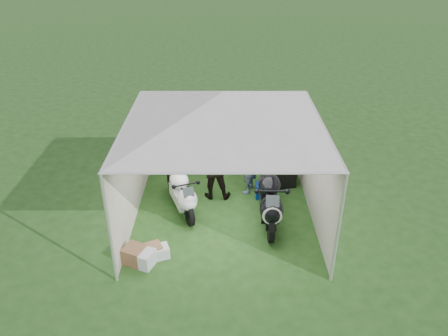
{
  "coord_description": "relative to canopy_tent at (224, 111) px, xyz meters",
  "views": [
    {
      "loc": [
        -0.01,
        -8.14,
        5.77
      ],
      "look_at": [
        0.01,
        0.35,
        1.1
      ],
      "focal_mm": 35.0,
      "sensor_mm": 36.0,
      "label": 1
    }
  ],
  "objects": [
    {
      "name": "ground",
      "position": [
        0.0,
        -0.03,
        -2.58
      ],
      "size": [
        80.0,
        80.0,
        0.0
      ],
      "primitive_type": "plane",
      "color": "#1F4216",
      "rests_on": "ground"
    },
    {
      "name": "equipment_box",
      "position": [
        1.55,
        1.41,
        -2.32
      ],
      "size": [
        0.58,
        0.5,
        0.5
      ],
      "primitive_type": "cube",
      "rotation": [
        0.0,
        0.0,
        0.21
      ],
      "color": "black",
      "rests_on": "ground"
    },
    {
      "name": "person_blue_jacket",
      "position": [
        0.62,
        1.15,
        -1.74
      ],
      "size": [
        0.55,
        0.69,
        1.66
      ],
      "primitive_type": "imported",
      "rotation": [
        0.0,
        0.0,
        -1.85
      ],
      "color": "slate",
      "rests_on": "ground"
    },
    {
      "name": "crate_1",
      "position": [
        -1.75,
        -1.51,
        -2.4
      ],
      "size": [
        0.51,
        0.51,
        0.35
      ],
      "primitive_type": "cube",
      "rotation": [
        0.0,
        0.0,
        -0.41
      ],
      "color": "brown",
      "rests_on": "ground"
    },
    {
      "name": "crate_3",
      "position": [
        -1.45,
        -1.38,
        -2.43
      ],
      "size": [
        0.51,
        0.45,
        0.28
      ],
      "primitive_type": "cube",
      "rotation": [
        0.0,
        0.0,
        0.44
      ],
      "color": "#886242",
      "rests_on": "ground"
    },
    {
      "name": "motorcycle_black",
      "position": [
        1.0,
        -0.16,
        -1.96
      ],
      "size": [
        0.53,
        2.24,
        1.1
      ],
      "rotation": [
        0.0,
        0.0,
        -0.02
      ],
      "color": "black",
      "rests_on": "ground"
    },
    {
      "name": "canopy_tent",
      "position": [
        0.0,
        0.0,
        0.0
      ],
      "size": [
        5.66,
        5.66,
        3.0
      ],
      "color": "silver",
      "rests_on": "ground"
    },
    {
      "name": "paddock_stand",
      "position": [
        1.02,
        0.85,
        -2.39
      ],
      "size": [
        0.49,
        0.31,
        0.36
      ],
      "primitive_type": "cube",
      "rotation": [
        0.0,
        0.0,
        -0.02
      ],
      "color": "#113AC2",
      "rests_on": "ground"
    },
    {
      "name": "motorcycle_white",
      "position": [
        -0.96,
        0.27,
        -2.05
      ],
      "size": [
        0.93,
        1.84,
        0.95
      ],
      "rotation": [
        0.0,
        0.0,
        0.37
      ],
      "color": "black",
      "rests_on": "ground"
    },
    {
      "name": "person_dark_jacket",
      "position": [
        -0.24,
        0.92,
        -1.73
      ],
      "size": [
        0.85,
        0.68,
        1.7
      ],
      "primitive_type": "imported",
      "rotation": [
        0.0,
        0.0,
        3.1
      ],
      "color": "black",
      "rests_on": "ground"
    },
    {
      "name": "crate_0",
      "position": [
        -1.6,
        -1.58,
        -2.42
      ],
      "size": [
        0.59,
        0.53,
        0.32
      ],
      "primitive_type": "cube",
      "rotation": [
        0.0,
        0.0,
        -0.4
      ],
      "color": "silver",
      "rests_on": "ground"
    },
    {
      "name": "crate_2",
      "position": [
        -1.26,
        -1.36,
        -2.45
      ],
      "size": [
        0.41,
        0.38,
        0.25
      ],
      "primitive_type": "cube",
      "rotation": [
        0.0,
        0.0,
        0.36
      ],
      "color": "silver",
      "rests_on": "ground"
    }
  ]
}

